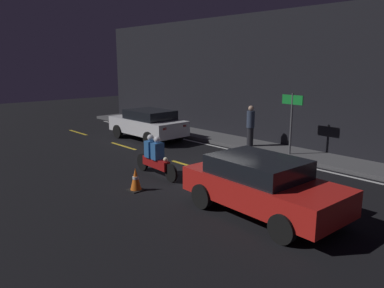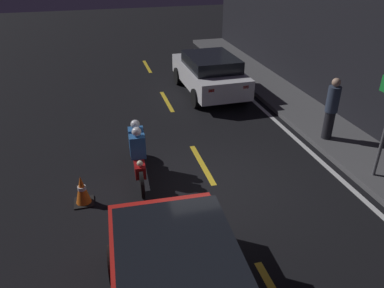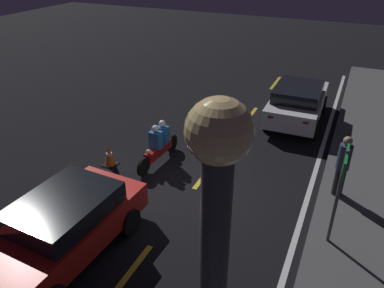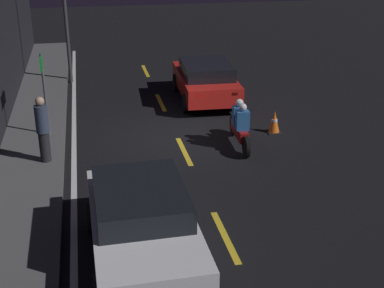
# 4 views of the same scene
# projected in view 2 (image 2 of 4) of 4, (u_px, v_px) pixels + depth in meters

# --- Properties ---
(ground_plane) EXTENTS (56.00, 56.00, 0.00)m
(ground_plane) POSITION_uv_depth(u_px,v_px,m) (214.00, 185.00, 8.79)
(ground_plane) COLOR black
(raised_curb) EXTENTS (28.00, 1.76, 0.15)m
(raised_curb) POSITION_uv_depth(u_px,v_px,m) (367.00, 159.00, 9.71)
(raised_curb) COLOR #4C4C4F
(raised_curb) RESTS_ON ground
(lane_dash_a) EXTENTS (2.00, 0.14, 0.01)m
(lane_dash_a) POSITION_uv_depth(u_px,v_px,m) (147.00, 66.00, 17.30)
(lane_dash_a) COLOR gold
(lane_dash_a) RESTS_ON ground
(lane_dash_b) EXTENTS (2.00, 0.14, 0.01)m
(lane_dash_b) POSITION_uv_depth(u_px,v_px,m) (167.00, 101.00, 13.47)
(lane_dash_b) COLOR gold
(lane_dash_b) RESTS_ON ground
(lane_dash_c) EXTENTS (2.00, 0.14, 0.01)m
(lane_dash_c) POSITION_uv_depth(u_px,v_px,m) (202.00, 164.00, 9.64)
(lane_dash_c) COLOR gold
(lane_dash_c) RESTS_ON ground
(lane_solid_kerb) EXTENTS (25.20, 0.14, 0.01)m
(lane_solid_kerb) POSITION_uv_depth(u_px,v_px,m) (328.00, 168.00, 9.49)
(lane_solid_kerb) COLOR silver
(lane_solid_kerb) RESTS_ON ground
(sedan_white) EXTENTS (4.14, 2.03, 1.46)m
(sedan_white) POSITION_uv_depth(u_px,v_px,m) (209.00, 73.00, 13.88)
(sedan_white) COLOR silver
(sedan_white) RESTS_ON ground
(motorcycle) EXTENTS (2.27, 0.40, 1.36)m
(motorcycle) POSITION_uv_depth(u_px,v_px,m) (138.00, 152.00, 8.91)
(motorcycle) COLOR black
(motorcycle) RESTS_ON ground
(traffic_cone_near) EXTENTS (0.43, 0.43, 0.69)m
(traffic_cone_near) POSITION_uv_depth(u_px,v_px,m) (82.00, 190.00, 8.05)
(traffic_cone_near) COLOR black
(traffic_cone_near) RESTS_ON ground
(pedestrian) EXTENTS (0.34, 0.34, 1.76)m
(pedestrian) POSITION_uv_depth(u_px,v_px,m) (331.00, 108.00, 10.20)
(pedestrian) COLOR black
(pedestrian) RESTS_ON raised_curb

